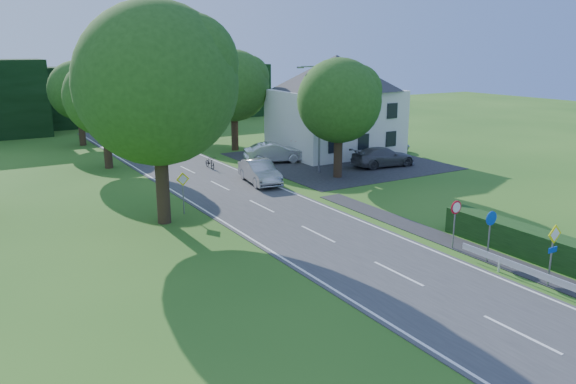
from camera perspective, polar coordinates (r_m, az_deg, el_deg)
road at (r=30.23m, az=0.93°, el=-3.27°), size 7.00×80.00×0.04m
parking_pad at (r=47.20m, az=4.92°, el=3.18°), size 14.00×16.00×0.04m
line_edge_left at (r=28.72m, az=-4.59°, el=-4.24°), size 0.12×80.00×0.01m
line_edge_right at (r=31.99m, az=5.87°, el=-2.29°), size 0.12×80.00×0.01m
line_centre at (r=30.23m, az=0.93°, el=-3.23°), size 0.12×80.00×0.01m
tree_main at (r=30.07m, az=-13.02°, el=7.59°), size 9.40×9.40×11.64m
tree_left_far at (r=45.84m, az=-18.12°, el=7.59°), size 7.00×7.00×8.58m
tree_right_far at (r=51.68m, az=-5.50°, el=9.23°), size 7.40×7.40×9.09m
tree_left_back at (r=57.65m, az=-20.43°, el=8.43°), size 6.60×6.60×8.07m
tree_right_back at (r=58.66m, az=-9.82°, el=8.96°), size 6.20×6.20×7.56m
tree_right_mid at (r=40.50m, az=5.18°, el=7.42°), size 7.00×7.00×8.58m
treeline_right at (r=74.36m, az=-12.96°, el=9.72°), size 30.00×5.00×7.00m
house_white at (r=50.13m, az=4.87°, el=8.92°), size 10.60×8.40×8.60m
streetlight at (r=41.85m, az=3.07°, el=7.92°), size 2.03×0.18×8.00m
sign_priority_right at (r=24.35m, az=25.34°, el=-4.78°), size 0.78×0.09×2.59m
sign_roundabout at (r=26.04m, az=19.86°, el=-3.31°), size 0.64×0.08×2.37m
sign_speed_limit at (r=27.23m, az=16.66°, el=-2.07°), size 0.64×0.11×2.37m
sign_priority_left at (r=32.19m, az=-10.63°, el=0.72°), size 0.78×0.09×2.44m
moving_car at (r=39.04m, az=-2.89°, el=2.06°), size 2.42×5.07×1.61m
motorcycle at (r=44.38m, az=-7.94°, el=3.00°), size 0.68×1.77×0.92m
parked_car_silver_a at (r=46.16m, az=-1.39°, el=4.02°), size 5.19×3.01×1.62m
parked_car_grey at (r=45.24m, az=9.63°, el=3.55°), size 5.48×2.74×1.53m
parked_car_silver_b at (r=51.36m, az=9.88°, el=4.70°), size 4.76×2.37×1.30m
parasol at (r=47.31m, az=1.43°, el=4.49°), size 2.46×2.50×1.95m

